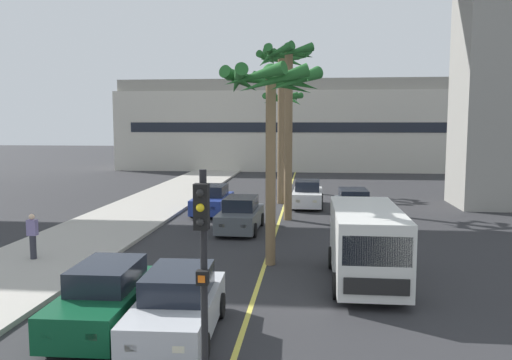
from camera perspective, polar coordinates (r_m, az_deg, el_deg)
sidewalk_left at (r=19.96m, az=-23.09°, el=-8.41°), size 4.80×80.00×0.15m
lane_stripe_center at (r=25.35m, az=2.41°, el=-5.01°), size 0.14×56.00×0.01m
pier_building_backdrop at (r=56.41m, az=4.51°, el=5.95°), size 37.96×8.04×9.46m
car_queue_front at (r=24.00m, az=-1.72°, el=-3.91°), size 1.93×4.15×1.56m
car_queue_second at (r=12.52m, az=-8.60°, el=-13.60°), size 1.95×4.16×1.56m
car_queue_third at (r=28.65m, az=-4.81°, el=-2.27°), size 1.90×4.13×1.56m
car_queue_fourth at (r=27.32m, az=10.66°, el=-2.77°), size 1.91×4.14×1.56m
car_queue_fifth at (r=13.44m, az=-16.16°, el=-12.37°), size 1.91×4.14×1.56m
car_queue_sixth at (r=31.03m, az=5.68°, el=-1.62°), size 1.90×4.14×1.56m
delivery_van at (r=16.44m, az=12.03°, el=-6.79°), size 2.17×5.26×2.36m
traffic_light_median_near at (r=8.78m, az=-5.85°, el=-8.59°), size 0.24×0.37×4.20m
palm_tree_near_median at (r=38.07m, az=2.89°, el=7.64°), size 3.07×3.11×7.27m
palm_tree_mid_median at (r=26.47m, az=3.58°, el=10.27°), size 2.76×2.89×8.97m
palm_tree_far_median at (r=17.91m, az=1.66°, el=9.27°), size 3.51×3.59×6.97m
palm_tree_farthest_median at (r=31.95m, az=2.77°, el=10.48°), size 3.15×3.17×9.39m
pedestrian_near_crosswalk at (r=20.12m, az=-23.36°, el=-5.62°), size 0.34×0.22×1.62m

